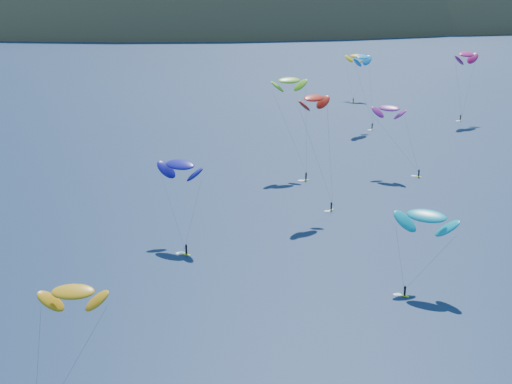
{
  "coord_description": "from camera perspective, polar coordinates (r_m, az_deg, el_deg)",
  "views": [
    {
      "loc": [
        -20.09,
        -47.98,
        51.61
      ],
      "look_at": [
        -5.57,
        80.0,
        9.0
      ],
      "focal_mm": 50.0,
      "sensor_mm": 36.0,
      "label": 1
    }
  ],
  "objects": [
    {
      "name": "kitesurfer_10",
      "position": [
        135.35,
        -6.09,
        2.17
      ],
      "size": [
        10.33,
        15.2,
        16.93
      ],
      "rotation": [
        0.0,
        0.0,
        -0.63
      ],
      "color": "#B6E018",
      "rests_on": "ground"
    },
    {
      "name": "kitesurfer_11",
      "position": [
        277.67,
        8.04,
        10.72
      ],
      "size": [
        9.13,
        14.7,
        18.17
      ],
      "rotation": [
        0.0,
        0.0,
        -0.59
      ],
      "color": "#B6E018",
      "rests_on": "ground"
    },
    {
      "name": "kitesurfer_2",
      "position": [
        88.27,
        -14.44,
        -7.76
      ],
      "size": [
        8.76,
        12.08,
        15.93
      ],
      "rotation": [
        0.0,
        0.0,
        -0.09
      ],
      "color": "#B6E018",
      "rests_on": "ground"
    },
    {
      "name": "kitesurfer_6",
      "position": [
        180.36,
        10.61,
        6.59
      ],
      "size": [
        11.77,
        11.21,
        18.34
      ],
      "rotation": [
        0.0,
        0.0,
        -0.64
      ],
      "color": "#B6E018",
      "rests_on": "ground"
    },
    {
      "name": "kitesurfer_3",
      "position": [
        179.28,
        2.67,
        8.9
      ],
      "size": [
        9.76,
        15.47,
        24.93
      ],
      "rotation": [
        0.0,
        0.0,
        0.24
      ],
      "color": "#B6E018",
      "rests_on": "ground"
    },
    {
      "name": "kitesurfer_4",
      "position": [
        228.67,
        8.52,
        10.63
      ],
      "size": [
        9.43,
        11.42,
        24.5
      ],
      "rotation": [
        0.0,
        0.0,
        0.85
      ],
      "color": "#B6E018",
      "rests_on": "ground"
    },
    {
      "name": "kitesurfer_5",
      "position": [
        118.61,
        13.49,
        -1.88
      ],
      "size": [
        10.95,
        10.24,
        14.52
      ],
      "rotation": [
        0.0,
        0.0,
        -0.59
      ],
      "color": "#B6E018",
      "rests_on": "ground"
    },
    {
      "name": "kitesurfer_8",
      "position": [
        245.98,
        16.48,
        10.51
      ],
      "size": [
        11.57,
        9.81,
        24.36
      ],
      "rotation": [
        0.0,
        0.0,
        0.56
      ],
      "color": "#B6E018",
      "rests_on": "ground"
    },
    {
      "name": "island",
      "position": [
        616.39,
        -0.92,
        12.5
      ],
      "size": [
        730.0,
        300.0,
        210.0
      ],
      "color": "#3D3526",
      "rests_on": "ground"
    },
    {
      "name": "kitesurfer_9",
      "position": [
        150.51,
        4.66,
        7.49
      ],
      "size": [
        8.96,
        8.71,
        25.88
      ],
      "rotation": [
        0.0,
        0.0,
        0.62
      ],
      "color": "#B6E018",
      "rests_on": "ground"
    }
  ]
}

